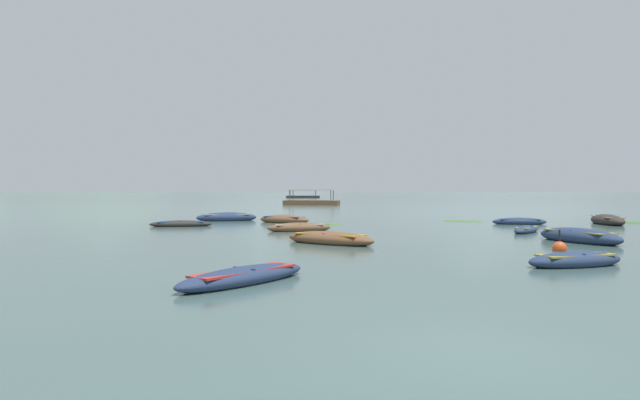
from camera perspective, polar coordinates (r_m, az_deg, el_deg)
ground_plane at (r=1507.06m, az=0.44°, el=0.89°), size 6000.00×6000.00×0.00m
mountain_1 at (r=2590.27m, az=-22.67°, el=3.75°), size 1024.91×1024.91×262.94m
mountain_2 at (r=2304.57m, az=-6.62°, el=5.03°), size 859.06×859.06×331.06m
mountain_3 at (r=2693.99m, az=16.14°, el=5.23°), size 1392.36×1392.36×408.71m
rowboat_0 at (r=29.12m, az=21.40°, el=-3.01°), size 2.55×3.12×0.44m
rowboat_1 at (r=24.54m, az=26.20°, el=-3.56°), size 2.69×4.39×0.73m
rowboat_2 at (r=16.69m, az=25.89°, el=-5.87°), size 3.30×1.97×0.52m
rowboat_3 at (r=35.52m, az=-3.91°, el=-2.13°), size 4.00×3.16×0.67m
rowboat_4 at (r=38.52m, az=28.63°, el=-1.95°), size 2.20×4.67×0.80m
rowboat_6 at (r=32.83m, az=-14.80°, el=-2.52°), size 3.80×1.57×0.46m
rowboat_7 at (r=21.34m, az=1.05°, el=-4.22°), size 4.09×3.49×0.63m
rowboat_8 at (r=36.07m, az=20.75°, el=-2.20°), size 3.44×1.38×0.54m
rowboat_9 at (r=12.43m, az=-8.19°, el=-8.18°), size 3.12×3.68×0.48m
rowboat_10 at (r=38.29m, az=-10.06°, el=-1.87°), size 4.46×2.49×0.76m
rowboat_11 at (r=28.01m, az=-2.27°, el=-3.01°), size 3.56×1.83×0.57m
ferry_0 at (r=161.76m, az=-1.86°, el=0.37°), size 10.43×4.62×2.54m
ferry_1 at (r=79.45m, az=-0.92°, el=-0.24°), size 8.68×4.29×2.54m
mooring_buoy at (r=20.62m, az=24.47°, el=-4.74°), size 0.49×0.49×0.90m
weed_patch_0 at (r=38.39m, az=15.22°, el=-2.24°), size 3.24×2.86×0.14m
weed_patch_5 at (r=33.88m, az=1.48°, el=-2.63°), size 1.17×1.77×0.14m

